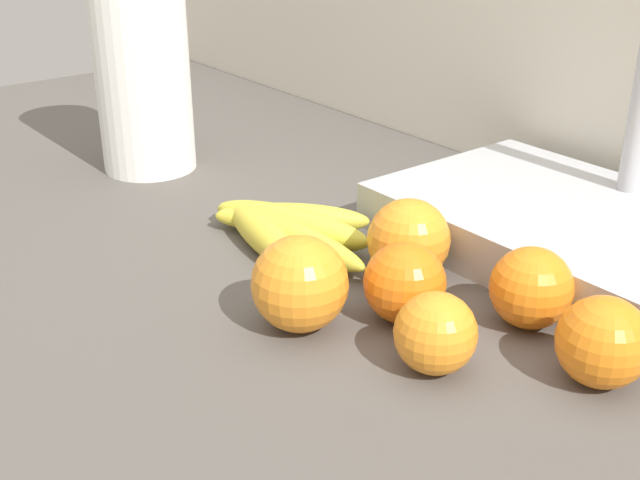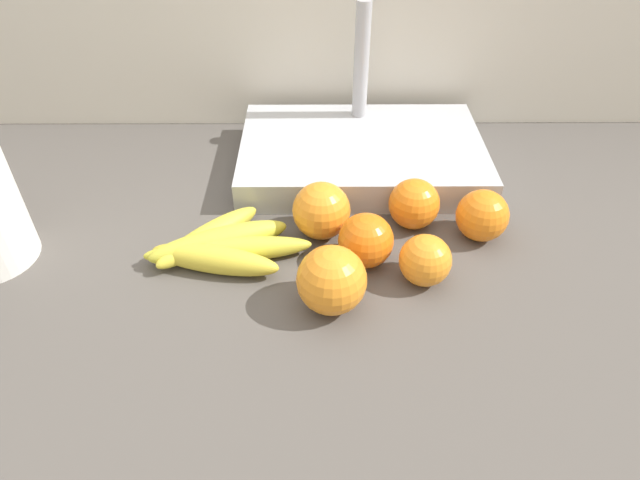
{
  "view_description": "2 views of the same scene",
  "coord_description": "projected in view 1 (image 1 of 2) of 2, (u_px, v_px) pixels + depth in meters",
  "views": [
    {
      "loc": [
        0.57,
        -0.44,
        1.21
      ],
      "look_at": [
        0.04,
        -0.02,
        0.89
      ],
      "focal_mm": 45.59,
      "sensor_mm": 36.0,
      "label": 1
    },
    {
      "loc": [
        0.08,
        -0.54,
        1.34
      ],
      "look_at": [
        0.08,
        -0.05,
        0.92
      ],
      "focal_mm": 31.11,
      "sensor_mm": 36.0,
      "label": 2
    }
  ],
  "objects": [
    {
      "name": "wall_back",
      "position": [
        541.0,
        316.0,
        1.11
      ],
      "size": [
        2.19,
        0.06,
        1.3
      ],
      "primitive_type": "cube",
      "color": "silver",
      "rests_on": "ground"
    },
    {
      "name": "banana_bunch",
      "position": [
        283.0,
        228.0,
        0.83
      ],
      "size": [
        0.22,
        0.15,
        0.04
      ],
      "color": "gold",
      "rests_on": "counter"
    },
    {
      "name": "orange_back_left",
      "position": [
        409.0,
        240.0,
        0.75
      ],
      "size": [
        0.08,
        0.08,
        0.08
      ],
      "primitive_type": "sphere",
      "color": "orange",
      "rests_on": "counter"
    },
    {
      "name": "orange_back_right",
      "position": [
        435.0,
        333.0,
        0.62
      ],
      "size": [
        0.06,
        0.06,
        0.06
      ],
      "primitive_type": "sphere",
      "color": "orange",
      "rests_on": "counter"
    },
    {
      "name": "orange_right",
      "position": [
        300.0,
        284.0,
        0.67
      ],
      "size": [
        0.08,
        0.08,
        0.08
      ],
      "primitive_type": "sphere",
      "color": "orange",
      "rests_on": "counter"
    },
    {
      "name": "orange_center",
      "position": [
        603.0,
        342.0,
        0.6
      ],
      "size": [
        0.07,
        0.07,
        0.07
      ],
      "primitive_type": "sphere",
      "color": "orange",
      "rests_on": "counter"
    },
    {
      "name": "orange_far_right",
      "position": [
        531.0,
        288.0,
        0.68
      ],
      "size": [
        0.07,
        0.07,
        0.07
      ],
      "primitive_type": "sphere",
      "color": "orange",
      "rests_on": "counter"
    },
    {
      "name": "orange_front",
      "position": [
        405.0,
        283.0,
        0.68
      ],
      "size": [
        0.07,
        0.07,
        0.07
      ],
      "primitive_type": "sphere",
      "color": "orange",
      "rests_on": "counter"
    },
    {
      "name": "paper_towel_roll",
      "position": [
        141.0,
        52.0,
        0.99
      ],
      "size": [
        0.12,
        0.12,
        0.33
      ],
      "color": "white",
      "rests_on": "counter"
    },
    {
      "name": "sink_basin",
      "position": [
        576.0,
        228.0,
        0.81
      ],
      "size": [
        0.38,
        0.25,
        0.23
      ],
      "color": "#B7BABF",
      "rests_on": "counter"
    }
  ]
}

